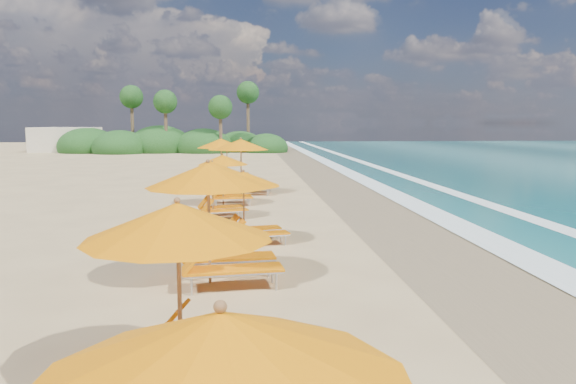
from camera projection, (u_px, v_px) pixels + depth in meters
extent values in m
plane|color=tan|center=(288.00, 231.00, 16.52)|extent=(160.00, 160.00, 0.00)
cube|color=#867150|center=(415.00, 229.00, 16.82)|extent=(4.00, 160.00, 0.01)
cube|color=white|center=(462.00, 227.00, 16.93)|extent=(1.20, 160.00, 0.01)
cube|color=white|center=(553.00, 226.00, 17.16)|extent=(0.80, 160.00, 0.01)
cone|color=orange|center=(221.00, 349.00, 3.04)|extent=(2.89, 2.89, 0.44)
sphere|color=olive|center=(220.00, 307.00, 3.01)|extent=(0.08, 0.08, 0.08)
cylinder|color=olive|center=(180.00, 296.00, 6.71)|extent=(0.06, 0.06, 2.28)
cone|color=orange|center=(178.00, 221.00, 6.59)|extent=(2.75, 2.75, 0.46)
sphere|color=olive|center=(177.00, 200.00, 6.55)|extent=(0.08, 0.08, 0.08)
cylinder|color=olive|center=(209.00, 225.00, 10.97)|extent=(0.06, 0.06, 2.45)
cone|color=orange|center=(208.00, 175.00, 10.84)|extent=(2.79, 2.79, 0.49)
sphere|color=olive|center=(208.00, 161.00, 10.80)|extent=(0.09, 0.09, 0.09)
cylinder|color=olive|center=(244.00, 208.00, 14.68)|extent=(0.05, 0.05, 1.95)
cone|color=orange|center=(244.00, 179.00, 14.57)|extent=(2.40, 2.40, 0.39)
sphere|color=olive|center=(243.00, 171.00, 14.55)|extent=(0.07, 0.07, 0.07)
cylinder|color=olive|center=(213.00, 191.00, 18.60)|extent=(0.05, 0.05, 1.93)
cone|color=orange|center=(212.00, 167.00, 18.49)|extent=(2.41, 2.41, 0.39)
sphere|color=olive|center=(212.00, 161.00, 18.47)|extent=(0.07, 0.07, 0.07)
cylinder|color=olive|center=(223.00, 180.00, 21.67)|extent=(0.05, 0.05, 1.99)
cone|color=orange|center=(223.00, 160.00, 21.57)|extent=(2.24, 2.24, 0.40)
sphere|color=olive|center=(223.00, 154.00, 21.54)|extent=(0.07, 0.07, 0.07)
cylinder|color=olive|center=(241.00, 167.00, 25.08)|extent=(0.06, 0.06, 2.51)
cone|color=orange|center=(241.00, 144.00, 24.95)|extent=(2.89, 2.89, 0.50)
sphere|color=olive|center=(241.00, 138.00, 24.92)|extent=(0.09, 0.09, 0.09)
cylinder|color=olive|center=(221.00, 163.00, 28.20)|extent=(0.06, 0.06, 2.45)
cone|color=orange|center=(221.00, 143.00, 28.07)|extent=(2.91, 2.91, 0.49)
sphere|color=olive|center=(221.00, 138.00, 28.04)|extent=(0.09, 0.09, 0.09)
cylinder|color=olive|center=(227.00, 162.00, 31.16)|extent=(0.05, 0.05, 2.15)
cone|color=orange|center=(227.00, 146.00, 31.05)|extent=(2.21, 2.21, 0.43)
sphere|color=olive|center=(227.00, 142.00, 31.02)|extent=(0.08, 0.08, 0.08)
ellipsoid|color=#163D14|center=(204.00, 147.00, 60.48)|extent=(6.40, 6.40, 4.16)
ellipsoid|color=#163D14|center=(160.00, 146.00, 61.07)|extent=(7.20, 7.20, 4.68)
ellipsoid|color=#163D14|center=(120.00, 148.00, 58.80)|extent=(6.00, 6.00, 3.90)
ellipsoid|color=#163D14|center=(240.00, 147.00, 62.77)|extent=(5.60, 5.60, 3.64)
ellipsoid|color=#163D14|center=(88.00, 147.00, 60.47)|extent=(6.60, 6.60, 4.29)
ellipsoid|color=#163D14|center=(266.00, 148.00, 61.03)|extent=(5.00, 5.00, 3.25)
cylinder|color=brown|center=(221.00, 130.00, 58.42)|extent=(0.36, 0.36, 5.00)
sphere|color=#163D14|center=(220.00, 107.00, 58.10)|extent=(2.60, 2.60, 2.60)
cylinder|color=brown|center=(166.00, 128.00, 58.91)|extent=(0.36, 0.36, 5.60)
sphere|color=#163D14|center=(165.00, 102.00, 58.55)|extent=(2.60, 2.60, 2.60)
cylinder|color=brown|center=(132.00, 125.00, 60.54)|extent=(0.36, 0.36, 6.20)
sphere|color=#163D14|center=(131.00, 97.00, 60.15)|extent=(2.60, 2.60, 2.60)
cylinder|color=brown|center=(248.00, 122.00, 62.49)|extent=(0.36, 0.36, 6.80)
sphere|color=#163D14|center=(248.00, 92.00, 62.05)|extent=(2.60, 2.60, 2.60)
cube|color=beige|center=(66.00, 140.00, 62.12)|extent=(7.00, 5.00, 2.80)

